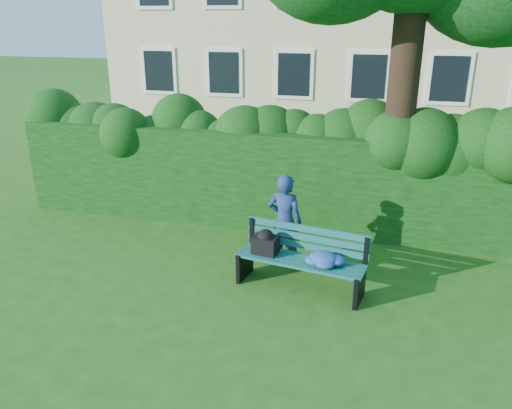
# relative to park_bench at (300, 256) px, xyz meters

# --- Properties ---
(ground) EXTENTS (80.00, 80.00, 0.00)m
(ground) POSITION_rel_park_bench_xyz_m (-0.86, 0.14, -0.50)
(ground) COLOR #205317
(ground) RESTS_ON ground
(hedge) EXTENTS (10.00, 1.00, 1.80)m
(hedge) POSITION_rel_park_bench_xyz_m (-0.86, 2.34, 0.40)
(hedge) COLOR black
(hedge) RESTS_ON ground
(park_bench) EXTENTS (1.92, 0.85, 0.89)m
(park_bench) POSITION_rel_park_bench_xyz_m (0.00, 0.00, 0.00)
(park_bench) COLOR #0E4549
(park_bench) RESTS_ON ground
(man_reading) EXTENTS (0.60, 0.44, 1.52)m
(man_reading) POSITION_rel_park_bench_xyz_m (-0.37, 0.63, 0.26)
(man_reading) COLOR navy
(man_reading) RESTS_ON ground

